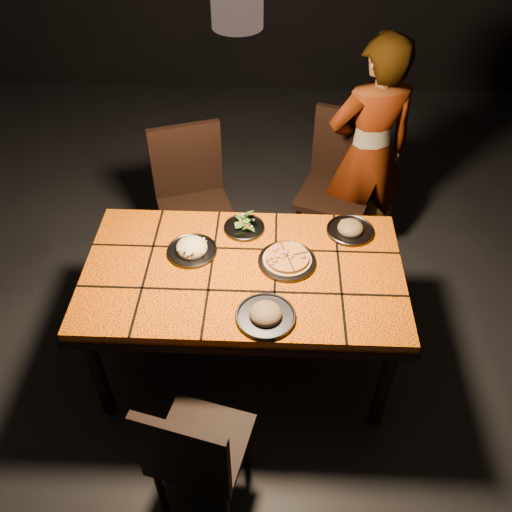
{
  "coord_description": "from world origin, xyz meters",
  "views": [
    {
      "loc": [
        0.14,
        -1.92,
        2.66
      ],
      "look_at": [
        0.06,
        0.02,
        0.82
      ],
      "focal_mm": 38.0,
      "sensor_mm": 36.0,
      "label": 1
    }
  ],
  "objects_px": {
    "diner": "(368,154)",
    "chair_far_left": "(192,193)",
    "chair_far_right": "(340,177)",
    "chair_near": "(194,452)",
    "plate_pasta": "(192,249)",
    "plate_pizza": "(287,260)",
    "dining_table": "(243,280)"
  },
  "relations": [
    {
      "from": "chair_near",
      "to": "chair_far_right",
      "type": "relative_size",
      "value": 0.86
    },
    {
      "from": "chair_near",
      "to": "chair_far_right",
      "type": "distance_m",
      "value": 2.05
    },
    {
      "from": "chair_far_right",
      "to": "plate_pizza",
      "type": "bearing_deg",
      "value": -89.91
    },
    {
      "from": "chair_near",
      "to": "plate_pizza",
      "type": "distance_m",
      "value": 1.01
    },
    {
      "from": "chair_near",
      "to": "diner",
      "type": "relative_size",
      "value": 0.56
    },
    {
      "from": "chair_far_left",
      "to": "plate_pasta",
      "type": "relative_size",
      "value": 3.83
    },
    {
      "from": "chair_near",
      "to": "diner",
      "type": "bearing_deg",
      "value": -101.4
    },
    {
      "from": "chair_far_left",
      "to": "chair_far_right",
      "type": "xyz_separation_m",
      "value": [
        0.96,
        0.21,
        0.0
      ]
    },
    {
      "from": "dining_table",
      "to": "plate_pasta",
      "type": "distance_m",
      "value": 0.31
    },
    {
      "from": "dining_table",
      "to": "chair_near",
      "type": "height_order",
      "value": "chair_near"
    },
    {
      "from": "dining_table",
      "to": "chair_far_right",
      "type": "height_order",
      "value": "chair_far_right"
    },
    {
      "from": "chair_far_left",
      "to": "chair_far_right",
      "type": "distance_m",
      "value": 0.98
    },
    {
      "from": "dining_table",
      "to": "chair_near",
      "type": "bearing_deg",
      "value": -100.83
    },
    {
      "from": "diner",
      "to": "plate_pizza",
      "type": "bearing_deg",
      "value": 47.27
    },
    {
      "from": "chair_far_left",
      "to": "diner",
      "type": "xyz_separation_m",
      "value": [
        1.11,
        0.18,
        0.21
      ]
    },
    {
      "from": "chair_far_right",
      "to": "diner",
      "type": "distance_m",
      "value": 0.26
    },
    {
      "from": "dining_table",
      "to": "chair_far_right",
      "type": "bearing_deg",
      "value": 61.77
    },
    {
      "from": "chair_far_left",
      "to": "diner",
      "type": "height_order",
      "value": "diner"
    },
    {
      "from": "chair_far_right",
      "to": "plate_pizza",
      "type": "relative_size",
      "value": 3.23
    },
    {
      "from": "chair_near",
      "to": "chair_far_right",
      "type": "bearing_deg",
      "value": -97.04
    },
    {
      "from": "diner",
      "to": "plate_pizza",
      "type": "relative_size",
      "value": 4.99
    },
    {
      "from": "plate_pizza",
      "to": "plate_pasta",
      "type": "xyz_separation_m",
      "value": [
        -0.49,
        0.06,
        0.0
      ]
    },
    {
      "from": "chair_far_right",
      "to": "plate_pasta",
      "type": "distance_m",
      "value": 1.29
    },
    {
      "from": "dining_table",
      "to": "chair_far_right",
      "type": "relative_size",
      "value": 1.61
    },
    {
      "from": "chair_far_right",
      "to": "plate_pizza",
      "type": "xyz_separation_m",
      "value": [
        -0.36,
        -1.01,
        0.19
      ]
    },
    {
      "from": "chair_far_left",
      "to": "chair_far_right",
      "type": "relative_size",
      "value": 0.99
    },
    {
      "from": "chair_far_left",
      "to": "plate_pizza",
      "type": "height_order",
      "value": "chair_far_left"
    },
    {
      "from": "dining_table",
      "to": "chair_far_left",
      "type": "distance_m",
      "value": 0.94
    },
    {
      "from": "plate_pizza",
      "to": "dining_table",
      "type": "bearing_deg",
      "value": -165.26
    },
    {
      "from": "diner",
      "to": "chair_far_left",
      "type": "bearing_deg",
      "value": -5.84
    },
    {
      "from": "plate_pizza",
      "to": "chair_far_left",
      "type": "bearing_deg",
      "value": 126.83
    },
    {
      "from": "chair_near",
      "to": "plate_pasta",
      "type": "height_order",
      "value": "chair_near"
    }
  ]
}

